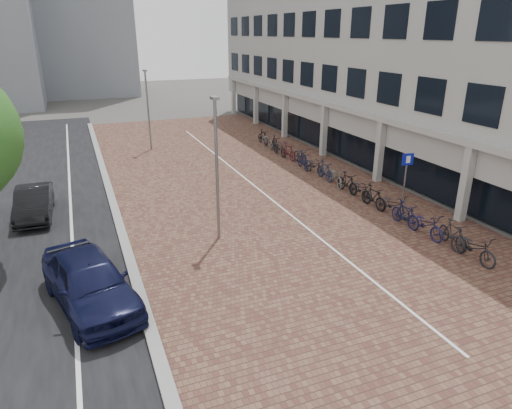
# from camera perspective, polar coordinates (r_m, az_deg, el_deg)

# --- Properties ---
(ground) EXTENTS (140.00, 140.00, 0.00)m
(ground) POSITION_cam_1_polar(r_m,az_deg,el_deg) (13.85, 9.53, -13.38)
(ground) COLOR #474442
(ground) RESTS_ON ground
(plaza_brick) EXTENTS (14.50, 42.00, 0.04)m
(plaza_brick) POSITION_cam_1_polar(r_m,az_deg,el_deg) (24.41, -0.88, 2.47)
(plaza_brick) COLOR brown
(plaza_brick) RESTS_ON ground
(street_asphalt) EXTENTS (8.00, 50.00, 0.03)m
(street_asphalt) POSITION_cam_1_polar(r_m,az_deg,el_deg) (23.13, -27.24, -1.03)
(street_asphalt) COLOR black
(street_asphalt) RESTS_ON ground
(curb) EXTENTS (0.35, 42.00, 0.14)m
(curb) POSITION_cam_1_polar(r_m,az_deg,el_deg) (22.98, -17.65, 0.41)
(curb) COLOR gray
(curb) RESTS_ON ground
(lane_line) EXTENTS (0.12, 44.00, 0.00)m
(lane_line) POSITION_cam_1_polar(r_m,az_deg,el_deg) (22.98, -22.33, -0.33)
(lane_line) COLOR white
(lane_line) RESTS_ON street_asphalt
(parking_line) EXTENTS (0.10, 30.00, 0.00)m
(parking_line) POSITION_cam_1_polar(r_m,az_deg,el_deg) (24.47, -0.44, 2.58)
(parking_line) COLOR white
(parking_line) RESTS_ON plaza_brick
(office_building) EXTENTS (8.40, 40.00, 15.00)m
(office_building) POSITION_cam_1_polar(r_m,az_deg,el_deg) (32.04, 16.19, 21.45)
(office_building) COLOR #A4A49F
(office_building) RESTS_ON ground
(car_navy) EXTENTS (3.11, 5.19, 1.66)m
(car_navy) POSITION_cam_1_polar(r_m,az_deg,el_deg) (14.45, -20.25, -9.08)
(car_navy) COLOR black
(car_navy) RESTS_ON ground
(car_dark) EXTENTS (1.52, 4.09, 1.34)m
(car_dark) POSITION_cam_1_polar(r_m,az_deg,el_deg) (22.29, -26.20, 0.20)
(car_dark) COLOR black
(car_dark) RESTS_ON ground
(parking_sign) EXTENTS (0.54, 0.14, 2.62)m
(parking_sign) POSITION_cam_1_polar(r_m,az_deg,el_deg) (21.83, 18.40, 3.99)
(parking_sign) COLOR slate
(parking_sign) RESTS_ON ground
(lamp_near) EXTENTS (0.12, 0.12, 5.53)m
(lamp_near) POSITION_cam_1_polar(r_m,az_deg,el_deg) (17.26, -4.95, 4.09)
(lamp_near) COLOR gray
(lamp_near) RESTS_ON ground
(lamp_far) EXTENTS (0.12, 0.12, 5.35)m
(lamp_far) POSITION_cam_1_polar(r_m,az_deg,el_deg) (32.28, -13.43, 11.36)
(lamp_far) COLOR slate
(lamp_far) RESTS_ON ground
(bike_row) EXTENTS (1.22, 21.43, 1.05)m
(bike_row) POSITION_cam_1_polar(r_m,az_deg,el_deg) (24.92, 9.53, 3.81)
(bike_row) COLOR black
(bike_row) RESTS_ON ground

